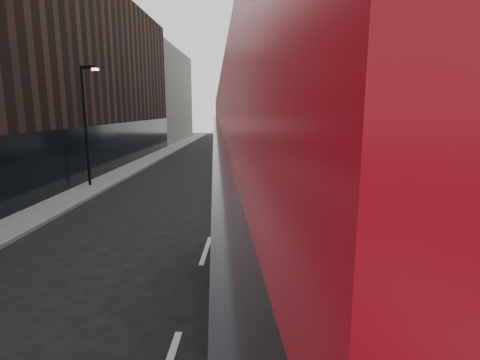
# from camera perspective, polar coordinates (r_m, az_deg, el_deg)

# --- Properties ---
(sidewalk_right) EXTENTS (3.00, 80.00, 0.15)m
(sidewalk_right) POSITION_cam_1_polar(r_m,az_deg,el_deg) (29.90, 13.37, 1.59)
(sidewalk_right) COLOR slate
(sidewalk_right) RESTS_ON ground
(sidewalk_left) EXTENTS (2.00, 80.00, 0.15)m
(sidewalk_left) POSITION_cam_1_polar(r_m,az_deg,el_deg) (30.82, -16.17, 1.72)
(sidewalk_left) COLOR slate
(sidewalk_left) RESTS_ON ground
(building_modern_block) EXTENTS (5.03, 22.00, 20.00)m
(building_modern_block) POSITION_cam_1_polar(r_m,az_deg,el_deg) (27.34, 24.87, 20.80)
(building_modern_block) COLOR #AFB5BA
(building_modern_block) RESTS_ON ground
(building_victorian) EXTENTS (6.50, 24.00, 21.00)m
(building_victorian) POSITION_cam_1_polar(r_m,az_deg,el_deg) (49.18, 13.99, 16.26)
(building_victorian) COLOR #68635C
(building_victorian) RESTS_ON ground
(building_left_mid) EXTENTS (5.00, 24.00, 14.00)m
(building_left_mid) POSITION_cam_1_polar(r_m,az_deg,el_deg) (36.43, -19.68, 13.79)
(building_left_mid) COLOR black
(building_left_mid) RESTS_ON ground
(building_left_far) EXTENTS (5.00, 20.00, 13.00)m
(building_left_far) POSITION_cam_1_polar(r_m,az_deg,el_deg) (57.46, -11.49, 12.37)
(building_left_far) COLOR #68635C
(building_left_far) RESTS_ON ground
(street_lamp) EXTENTS (1.06, 0.22, 7.00)m
(street_lamp) POSITION_cam_1_polar(r_m,az_deg,el_deg) (24.01, -22.37, 8.75)
(street_lamp) COLOR black
(street_lamp) RESTS_ON sidewalk_left
(red_bus) EXTENTS (4.19, 12.74, 5.06)m
(red_bus) POSITION_cam_1_polar(r_m,az_deg,el_deg) (6.78, 8.77, -5.57)
(red_bus) COLOR #A00914
(red_bus) RESTS_ON ground
(grey_bus) EXTENTS (4.49, 12.38, 3.92)m
(grey_bus) POSITION_cam_1_polar(r_m,az_deg,el_deg) (44.88, 2.49, 7.45)
(grey_bus) COLOR black
(grey_bus) RESTS_ON ground
(car_a) EXTENTS (1.84, 3.93, 1.30)m
(car_a) POSITION_cam_1_polar(r_m,az_deg,el_deg) (23.02, -0.73, 0.65)
(car_a) COLOR black
(car_a) RESTS_ON ground
(car_b) EXTENTS (1.34, 3.73, 1.22)m
(car_b) POSITION_cam_1_polar(r_m,az_deg,el_deg) (28.22, 6.94, 2.38)
(car_b) COLOR gray
(car_b) RESTS_ON ground
(car_c) EXTENTS (2.48, 5.21, 1.47)m
(car_c) POSITION_cam_1_polar(r_m,az_deg,el_deg) (29.02, 1.54, 2.92)
(car_c) COLOR black
(car_c) RESTS_ON ground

